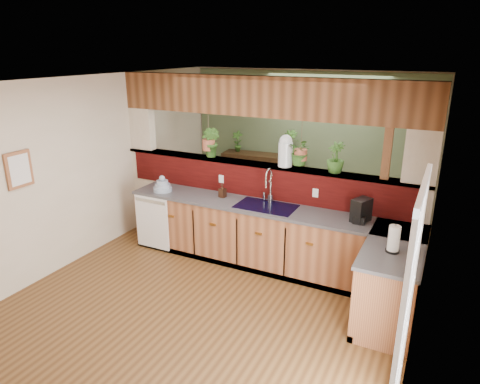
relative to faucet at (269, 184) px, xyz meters
The scene contains 28 objects.
ground 1.64m from the faucet, 101.24° to the right, with size 4.60×7.00×0.01m, color brown.
ceiling 1.83m from the faucet, 101.24° to the right, with size 4.60×7.00×0.01m, color brown.
wall_back 2.39m from the faucet, 95.39° to the left, with size 4.60×0.02×2.60m, color beige.
wall_left 2.77m from the faucet, 155.94° to the right, with size 0.02×7.00×2.60m, color beige.
wall_right 2.37m from the faucet, 28.50° to the right, with size 0.02×7.00×2.60m, color beige.
pass_through_partition 0.29m from the faucet, 131.39° to the left, with size 4.60×0.21×2.60m.
pass_through_ledge 0.37m from the faucet, 135.13° to the left, with size 4.60×0.21×0.04m, color brown.
header_beam 1.20m from the faucet, 135.13° to the left, with size 4.60×0.15×0.55m, color brown.
sage_backwall 2.37m from the faucet, 95.44° to the left, with size 4.55×0.02×2.55m, color #576D4A.
countertop 0.98m from the faucet, 22.84° to the right, with size 4.14×1.52×0.90m.
dishwasher 1.91m from the faucet, 164.76° to the right, with size 0.58×0.03×0.82m.
navy_sink 0.38m from the faucet, 80.30° to the right, with size 0.82×0.50×0.18m.
french_door 3.18m from the faucet, 49.87° to the right, with size 0.06×1.02×2.16m, color white.
framed_print 3.18m from the faucet, 142.34° to the right, with size 0.04×0.35×0.45m.
faucet is the anchor object (origin of this frame).
dish_stack 1.66m from the faucet, behind, with size 0.28×0.28×0.25m.
soap_dispenser 0.72m from the faucet, behind, with size 0.09×0.09×0.19m, color #3C2316.
coffee_maker 1.30m from the faucet, ahead, with size 0.16×0.27×0.29m.
paper_towel 1.95m from the faucet, 24.82° to the right, with size 0.15×0.15×0.32m.
glass_jar 0.51m from the faucet, 57.74° to the left, with size 0.20×0.20×0.45m.
ledge_plant_left 1.14m from the faucet, 167.76° to the left, with size 0.26×0.21×0.47m, color #2D571E.
ledge_plant_right 0.97m from the faucet, 14.83° to the left, with size 0.23×0.23×0.41m, color #2D571E.
hanging_plant_a 1.25m from the faucet, 168.41° to the left, with size 0.22×0.19×0.55m.
hanging_plant_b 0.74m from the faucet, 31.69° to the left, with size 0.39×0.36×0.55m.
shelving_console 2.45m from the faucet, 115.62° to the left, with size 1.57×0.42×1.05m, color black.
shelf_plant_a 2.64m from the faucet, 126.40° to the left, with size 0.21×0.15×0.41m, color #2D571E.
shelf_plant_b 2.18m from the faucet, 102.84° to the left, with size 0.28×0.28×0.51m, color #2D571E.
floor_plant 1.41m from the faucet, 71.27° to the left, with size 0.66×0.57×0.74m, color #2D571E.
Camera 1 is at (2.37, -4.08, 2.95)m, focal length 32.00 mm.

